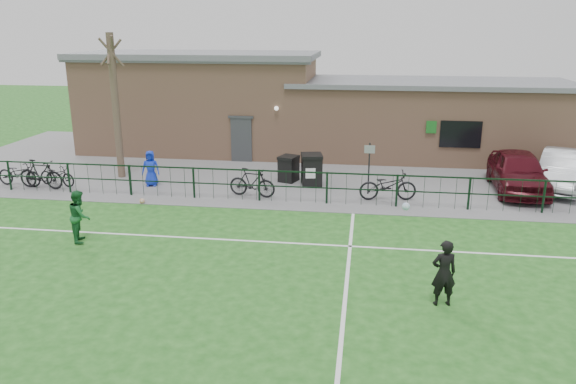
# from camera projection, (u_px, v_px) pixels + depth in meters

# --- Properties ---
(ground) EXTENTS (90.00, 90.00, 0.00)m
(ground) POSITION_uv_depth(u_px,v_px,m) (258.00, 306.00, 13.07)
(ground) COLOR #1B5418
(ground) RESTS_ON ground
(paving_strip) EXTENTS (34.00, 13.00, 0.02)m
(paving_strip) POSITION_uv_depth(u_px,v_px,m) (314.00, 166.00, 25.87)
(paving_strip) COLOR slate
(paving_strip) RESTS_ON ground
(pitch_line_touch) EXTENTS (28.00, 0.10, 0.01)m
(pitch_line_touch) POSITION_uv_depth(u_px,v_px,m) (299.00, 204.00, 20.47)
(pitch_line_touch) COLOR white
(pitch_line_touch) RESTS_ON ground
(pitch_line_mid) EXTENTS (28.00, 0.10, 0.01)m
(pitch_line_mid) POSITION_uv_depth(u_px,v_px,m) (283.00, 243.00, 16.86)
(pitch_line_mid) COLOR white
(pitch_line_mid) RESTS_ON ground
(pitch_line_perp) EXTENTS (0.10, 16.00, 0.01)m
(pitch_line_perp) POSITION_uv_depth(u_px,v_px,m) (344.00, 312.00, 12.80)
(pitch_line_perp) COLOR white
(pitch_line_perp) RESTS_ON ground
(perimeter_fence) EXTENTS (28.00, 0.10, 1.20)m
(perimeter_fence) POSITION_uv_depth(u_px,v_px,m) (300.00, 187.00, 20.48)
(perimeter_fence) COLOR black
(perimeter_fence) RESTS_ON ground
(bare_tree) EXTENTS (0.30, 0.30, 6.00)m
(bare_tree) POSITION_uv_depth(u_px,v_px,m) (116.00, 107.00, 23.24)
(bare_tree) COLOR #4D3B2E
(bare_tree) RESTS_ON ground
(wheelie_bin_left) EXTENTS (0.94, 1.03, 1.19)m
(wheelie_bin_left) POSITION_uv_depth(u_px,v_px,m) (312.00, 170.00, 22.75)
(wheelie_bin_left) COLOR black
(wheelie_bin_left) RESTS_ON paving_strip
(wheelie_bin_right) EXTENTS (0.86, 0.92, 0.99)m
(wheelie_bin_right) POSITION_uv_depth(u_px,v_px,m) (289.00, 170.00, 23.28)
(wheelie_bin_right) COLOR black
(wheelie_bin_right) RESTS_ON paving_strip
(sign_post) EXTENTS (0.07, 0.07, 2.00)m
(sign_post) POSITION_uv_depth(u_px,v_px,m) (369.00, 169.00, 21.39)
(sign_post) COLOR black
(sign_post) RESTS_ON paving_strip
(car_maroon) EXTENTS (2.05, 4.72, 1.58)m
(car_maroon) POSITION_uv_depth(u_px,v_px,m) (518.00, 171.00, 21.81)
(car_maroon) COLOR #460C15
(car_maroon) RESTS_ON paving_strip
(car_silver) EXTENTS (3.26, 4.84, 1.51)m
(car_silver) POSITION_uv_depth(u_px,v_px,m) (563.00, 170.00, 22.19)
(car_silver) COLOR #B1B4B9
(car_silver) RESTS_ON paving_strip
(bicycle_a) EXTENTS (2.01, 0.88, 1.03)m
(bicycle_a) POSITION_uv_depth(u_px,v_px,m) (19.00, 173.00, 22.60)
(bicycle_a) COLOR black
(bicycle_a) RESTS_ON paving_strip
(bicycle_b) EXTENTS (2.00, 0.76, 1.17)m
(bicycle_b) POSITION_uv_depth(u_px,v_px,m) (41.00, 174.00, 22.22)
(bicycle_b) COLOR black
(bicycle_b) RESTS_ON paving_strip
(bicycle_c) EXTENTS (1.80, 0.98, 0.90)m
(bicycle_c) POSITION_uv_depth(u_px,v_px,m) (57.00, 175.00, 22.63)
(bicycle_c) COLOR black
(bicycle_c) RESTS_ON paving_strip
(bicycle_d) EXTENTS (1.89, 0.83, 1.10)m
(bicycle_d) POSITION_uv_depth(u_px,v_px,m) (252.00, 182.00, 21.18)
(bicycle_d) COLOR black
(bicycle_d) RESTS_ON paving_strip
(bicycle_e) EXTENTS (2.19, 1.03, 1.11)m
(bicycle_e) POSITION_uv_depth(u_px,v_px,m) (388.00, 186.00, 20.76)
(bicycle_e) COLOR black
(bicycle_e) RESTS_ON paving_strip
(spectator_child) EXTENTS (0.77, 0.57, 1.44)m
(spectator_child) POSITION_uv_depth(u_px,v_px,m) (151.00, 168.00, 22.57)
(spectator_child) COLOR #1530C7
(spectator_child) RESTS_ON paving_strip
(goalkeeper_kick) EXTENTS (1.18, 3.13, 1.61)m
(goalkeeper_kick) POSITION_uv_depth(u_px,v_px,m) (443.00, 271.00, 13.00)
(goalkeeper_kick) COLOR black
(goalkeeper_kick) RESTS_ON ground
(outfield_player) EXTENTS (0.83, 0.93, 1.58)m
(outfield_player) POSITION_uv_depth(u_px,v_px,m) (80.00, 216.00, 16.82)
(outfield_player) COLOR #1B612D
(outfield_player) RESTS_ON ground
(ball_ground) EXTENTS (0.20, 0.20, 0.20)m
(ball_ground) POSITION_uv_depth(u_px,v_px,m) (142.00, 201.00, 20.52)
(ball_ground) COLOR silver
(ball_ground) RESTS_ON ground
(clubhouse) EXTENTS (24.25, 5.40, 4.96)m
(clubhouse) POSITION_uv_depth(u_px,v_px,m) (303.00, 109.00, 28.20)
(clubhouse) COLOR tan
(clubhouse) RESTS_ON ground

